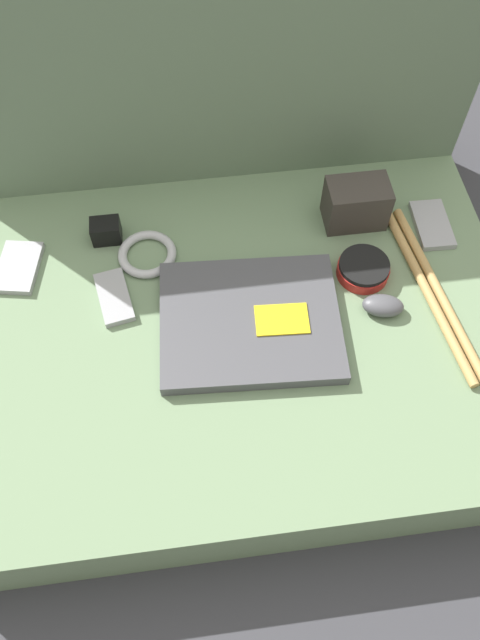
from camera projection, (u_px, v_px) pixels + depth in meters
ground_plane at (240, 364)px, 1.19m from camera, size 8.00×8.00×0.00m
couch_seat at (240, 346)px, 1.13m from camera, size 0.97×0.70×0.14m
couch_backrest at (210, 88)px, 1.19m from camera, size 0.97×0.20×0.56m
laptop at (250, 319)px, 1.06m from camera, size 0.32×0.27×0.03m
computer_mouse at (383, 306)px, 1.08m from camera, size 0.08×0.06×0.03m
speaker_puck at (363, 269)px, 1.12m from camera, size 0.09×0.09×0.03m
phone_silver at (432, 225)px, 1.18m from camera, size 0.07×0.12×0.01m
phone_black at (18, 267)px, 1.13m from camera, size 0.09×0.12×0.01m
phone_small at (114, 297)px, 1.10m from camera, size 0.07×0.12×0.01m
camera_pouch at (356, 204)px, 1.16m from camera, size 0.11×0.07×0.09m
charger_brick at (106, 231)px, 1.15m from camera, size 0.05×0.04×0.04m
cable_coil at (147, 254)px, 1.14m from camera, size 0.11×0.11×0.02m
drumstick_pair at (433, 291)px, 1.10m from camera, size 0.08×0.38×0.02m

